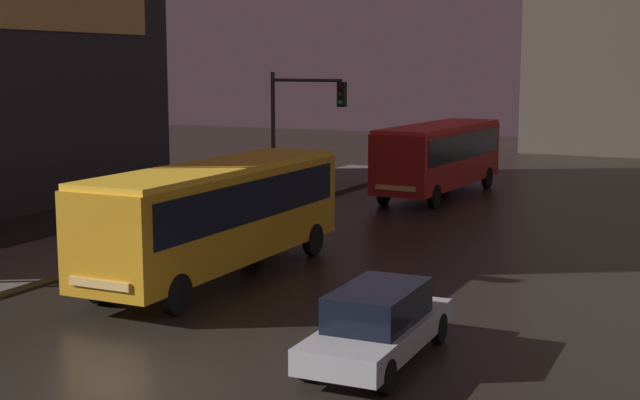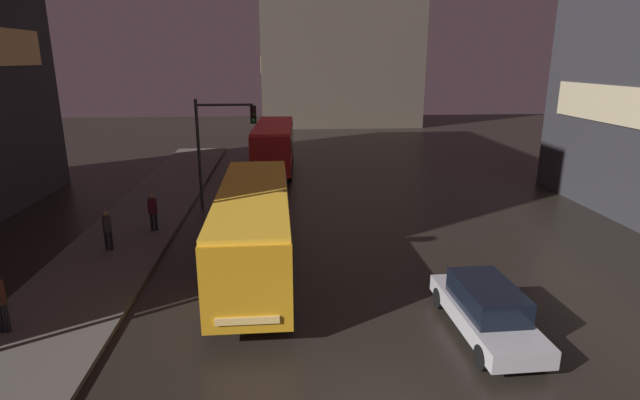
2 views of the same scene
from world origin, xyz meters
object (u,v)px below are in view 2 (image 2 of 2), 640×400
object	(u,v)px
traffic_light_main	(219,134)
pedestrian_near	(107,228)
bus_near	(254,223)
bus_far	(274,142)
car_taxi	(486,309)
pedestrian_far	(153,209)

from	to	relation	value
traffic_light_main	pedestrian_near	bearing A→B (deg)	-119.98
bus_near	bus_far	size ratio (longest dim) A/B	1.03
bus_near	car_taxi	xyz separation A→B (m)	(6.70, -4.62, -1.18)
bus_near	car_taxi	bearing A→B (deg)	144.70
traffic_light_main	pedestrian_far	bearing A→B (deg)	-120.99
bus_near	bus_far	distance (m)	17.59
pedestrian_near	traffic_light_main	bearing A→B (deg)	-164.79
bus_far	pedestrian_near	bearing A→B (deg)	69.22
bus_near	traffic_light_main	xyz separation A→B (m)	(-2.17, 8.95, 1.86)
pedestrian_far	traffic_light_main	bearing A→B (deg)	157.73
bus_near	traffic_light_main	size ratio (longest dim) A/B	1.83
bus_near	traffic_light_main	distance (m)	9.40
bus_near	car_taxi	size ratio (longest dim) A/B	2.19
car_taxi	pedestrian_near	distance (m)	14.47
car_taxi	pedestrian_far	xyz separation A→B (m)	(-11.43, 9.31, 0.39)
bus_near	pedestrian_far	world-z (taller)	bus_near
bus_near	pedestrian_near	world-z (taller)	bus_near
bus_near	pedestrian_near	xyz separation A→B (m)	(-5.95, 2.40, -0.86)
car_taxi	pedestrian_far	size ratio (longest dim) A/B	2.80
pedestrian_far	traffic_light_main	size ratio (longest dim) A/B	0.30
traffic_light_main	car_taxi	bearing A→B (deg)	-56.84
bus_far	car_taxi	size ratio (longest dim) A/B	2.12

